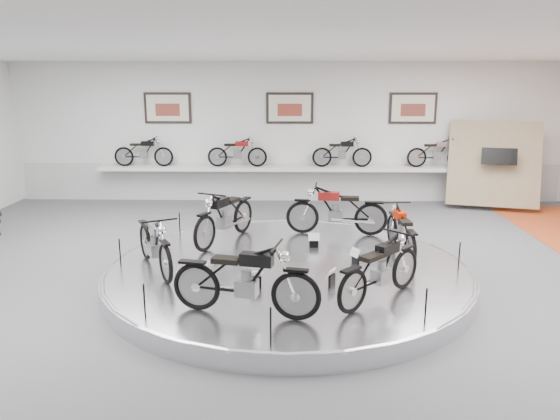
{
  "coord_description": "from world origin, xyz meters",
  "views": [
    {
      "loc": [
        0.05,
        -8.83,
        3.52
      ],
      "look_at": [
        -0.15,
        0.6,
        1.24
      ],
      "focal_mm": 35.0,
      "sensor_mm": 36.0,
      "label": 1
    }
  ],
  "objects_px": {
    "shelf": "(289,169)",
    "bike_b": "(337,210)",
    "bike_e": "(245,279)",
    "display_platform": "(288,274)",
    "bike_f": "(380,269)",
    "bike_c": "(225,216)",
    "bike_a": "(401,231)",
    "bike_d": "(155,242)"
  },
  "relations": [
    {
      "from": "bike_e",
      "to": "bike_f",
      "type": "height_order",
      "value": "bike_e"
    },
    {
      "from": "bike_e",
      "to": "bike_f",
      "type": "distance_m",
      "value": 2.04
    },
    {
      "from": "bike_c",
      "to": "bike_e",
      "type": "bearing_deg",
      "value": 36.03
    },
    {
      "from": "bike_c",
      "to": "bike_f",
      "type": "xyz_separation_m",
      "value": [
        2.66,
        -2.95,
        -0.05
      ]
    },
    {
      "from": "bike_f",
      "to": "display_platform",
      "type": "bearing_deg",
      "value": 86.28
    },
    {
      "from": "bike_e",
      "to": "display_platform",
      "type": "bearing_deg",
      "value": 87.2
    },
    {
      "from": "display_platform",
      "to": "bike_d",
      "type": "relative_size",
      "value": 3.75
    },
    {
      "from": "bike_b",
      "to": "bike_e",
      "type": "xyz_separation_m",
      "value": [
        -1.59,
        -4.1,
        0.0
      ]
    },
    {
      "from": "display_platform",
      "to": "bike_a",
      "type": "height_order",
      "value": "bike_a"
    },
    {
      "from": "bike_e",
      "to": "shelf",
      "type": "bearing_deg",
      "value": 98.92
    },
    {
      "from": "display_platform",
      "to": "bike_c",
      "type": "bearing_deg",
      "value": 131.42
    },
    {
      "from": "display_platform",
      "to": "bike_b",
      "type": "relative_size",
      "value": 3.54
    },
    {
      "from": "bike_d",
      "to": "bike_e",
      "type": "bearing_deg",
      "value": 15.2
    },
    {
      "from": "bike_a",
      "to": "bike_f",
      "type": "bearing_deg",
      "value": 157.06
    },
    {
      "from": "shelf",
      "to": "bike_e",
      "type": "height_order",
      "value": "bike_e"
    },
    {
      "from": "bike_c",
      "to": "shelf",
      "type": "bearing_deg",
      "value": -169.8
    },
    {
      "from": "bike_e",
      "to": "bike_b",
      "type": "bearing_deg",
      "value": 81.63
    },
    {
      "from": "bike_c",
      "to": "bike_e",
      "type": "relative_size",
      "value": 1.02
    },
    {
      "from": "bike_b",
      "to": "bike_f",
      "type": "bearing_deg",
      "value": 101.36
    },
    {
      "from": "bike_c",
      "to": "bike_e",
      "type": "distance_m",
      "value": 3.6
    },
    {
      "from": "shelf",
      "to": "bike_c",
      "type": "bearing_deg",
      "value": -104.54
    },
    {
      "from": "bike_d",
      "to": "bike_e",
      "type": "relative_size",
      "value": 0.94
    },
    {
      "from": "bike_d",
      "to": "bike_f",
      "type": "bearing_deg",
      "value": 43.33
    },
    {
      "from": "display_platform",
      "to": "bike_b",
      "type": "height_order",
      "value": "bike_b"
    },
    {
      "from": "bike_a",
      "to": "bike_f",
      "type": "xyz_separation_m",
      "value": [
        -0.73,
        -2.18,
        0.03
      ]
    },
    {
      "from": "display_platform",
      "to": "shelf",
      "type": "bearing_deg",
      "value": 90.0
    },
    {
      "from": "bike_a",
      "to": "bike_c",
      "type": "distance_m",
      "value": 3.47
    },
    {
      "from": "shelf",
      "to": "bike_f",
      "type": "bearing_deg",
      "value": -80.14
    },
    {
      "from": "bike_a",
      "to": "shelf",
      "type": "bearing_deg",
      "value": 15.75
    },
    {
      "from": "bike_b",
      "to": "bike_d",
      "type": "height_order",
      "value": "bike_b"
    },
    {
      "from": "bike_a",
      "to": "bike_e",
      "type": "bearing_deg",
      "value": 131.32
    },
    {
      "from": "bike_d",
      "to": "bike_a",
      "type": "bearing_deg",
      "value": 74.18
    },
    {
      "from": "display_platform",
      "to": "bike_c",
      "type": "relative_size",
      "value": 3.48
    },
    {
      "from": "bike_b",
      "to": "bike_d",
      "type": "bearing_deg",
      "value": 40.49
    },
    {
      "from": "bike_c",
      "to": "bike_f",
      "type": "relative_size",
      "value": 1.1
    },
    {
      "from": "display_platform",
      "to": "bike_f",
      "type": "relative_size",
      "value": 3.82
    },
    {
      "from": "shelf",
      "to": "bike_e",
      "type": "relative_size",
      "value": 6.07
    },
    {
      "from": "bike_a",
      "to": "bike_c",
      "type": "relative_size",
      "value": 0.86
    },
    {
      "from": "shelf",
      "to": "bike_e",
      "type": "distance_m",
      "value": 8.49
    },
    {
      "from": "shelf",
      "to": "bike_c",
      "type": "relative_size",
      "value": 5.98
    },
    {
      "from": "display_platform",
      "to": "bike_c",
      "type": "xyz_separation_m",
      "value": [
        -1.28,
        1.45,
        0.69
      ]
    },
    {
      "from": "shelf",
      "to": "bike_b",
      "type": "relative_size",
      "value": 6.08
    }
  ]
}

